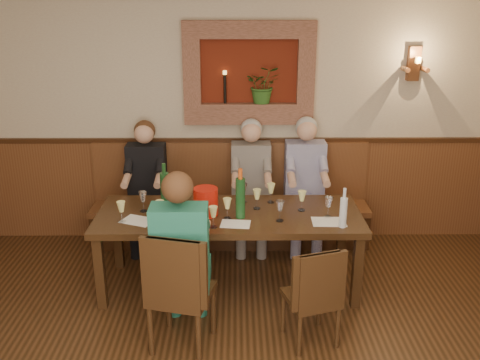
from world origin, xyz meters
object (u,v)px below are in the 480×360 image
Objects in this scene: chair_near_left at (182,313)px; chair_near_right at (311,314)px; wine_bottle_green_a at (240,197)px; person_bench_left at (147,197)px; wine_bottle_green_b at (165,190)px; water_bottle at (343,212)px; person_chair_front at (182,270)px; person_bench_right at (305,196)px; person_bench_mid at (251,197)px; bench at (230,215)px; spittoon_bucket at (206,202)px; dining_table at (229,220)px.

chair_near_right is at bearing 16.74° from chair_near_left.
person_bench_left is at bearing 136.56° from wine_bottle_green_a.
wine_bottle_green_b is at bearing 161.98° from wine_bottle_green_a.
chair_near_left is 2.87× the size of water_bottle.
water_bottle is at bearing 38.36° from chair_near_left.
person_chair_front is at bearing -160.70° from water_bottle.
wine_bottle_green_b is at bearing 123.84° from chair_near_right.
person_bench_left is at bearing 112.60° from wine_bottle_green_b.
person_bench_right reaches higher than chair_near_left.
person_bench_left reaches higher than wine_bottle_green_b.
person_bench_mid is (-0.43, 1.70, 0.33)m from chair_near_right.
wine_bottle_green_a reaches higher than water_bottle.
chair_near_right is 1.79m from person_bench_mid.
person_bench_mid is at bearing -0.03° from person_bench_left.
water_bottle is at bearing -56.76° from person_bench_mid.
person_bench_right is at bearing 54.39° from person_chair_front.
person_chair_front is (-0.58, -1.61, 0.02)m from person_bench_mid.
wine_bottle_green_a is (0.10, -1.04, 0.61)m from bench.
water_bottle is at bearing -31.65° from person_bench_left.
bench is at bearing 6.72° from person_bench_left.
person_bench_mid is at bearing 70.26° from person_chair_front.
person_bench_mid is 1.41m from water_bottle.
wine_bottle_green_b is (-1.39, -0.71, 0.34)m from person_bench_right.
person_bench_mid is 0.99× the size of person_bench_right.
person_bench_left is at bearing 179.96° from person_bench_right.
wine_bottle_green_b is 1.23× the size of water_bottle.
bench is 6.93× the size of wine_bottle_green_b.
person_bench_right is (0.14, 1.70, 0.34)m from chair_near_right.
person_chair_front is at bearing -125.61° from person_bench_right.
bench is 2.10× the size of person_bench_right.
chair_near_right is 1.35m from spittoon_bucket.
person_bench_mid is at bearing 86.60° from chair_near_right.
wine_bottle_green_a is (0.46, 0.81, 0.65)m from chair_near_left.
wine_bottle_green_b is at bearing 104.59° from person_chair_front.
spittoon_bucket is at bearing -52.01° from person_bench_left.
person_bench_left is at bearing 114.49° from chair_near_right.
person_bench_mid is at bearing 179.94° from person_bench_right.
dining_table is at bearing -43.33° from person_bench_left.
person_bench_left is 1.70m from person_chair_front.
water_bottle is (0.97, -1.25, 0.56)m from bench.
dining_table is 0.66m from wine_bottle_green_b.
water_bottle is at bearing -81.27° from person_bench_right.
dining_table is 1.17m from chair_near_right.
person_bench_mid is 1.14m from wine_bottle_green_b.
water_bottle is at bearing 19.30° from person_chair_front.
person_bench_left is 2.21m from water_bottle.
wine_bottle_green_a reaches higher than chair_near_right.
person_bench_right is 3.30× the size of wine_bottle_green_b.
person_bench_right is 3.14× the size of wine_bottle_green_a.
spittoon_bucket reaches higher than dining_table.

